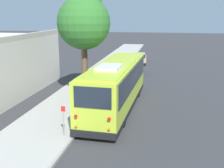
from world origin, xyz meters
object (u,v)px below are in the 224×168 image
parked_sedan_black (133,68)px  parked_sedan_tan (140,58)px  sign_post_far (74,116)px  fire_hydrant (109,78)px  sign_post_near (64,121)px  street_tree (84,20)px  shuttle_bus (116,83)px

parked_sedan_black → parked_sedan_tan: size_ratio=1.00×
sign_post_far → fire_hydrant: 10.44m
sign_post_near → sign_post_far: (1.66, 0.00, -0.33)m
parked_sedan_tan → sign_post_near: bearing=171.4°
sign_post_far → fire_hydrant: (10.44, 0.01, -0.10)m
parked_sedan_tan → fire_hydrant: 11.87m
street_tree → sign_post_near: (-7.80, -1.07, -4.95)m
street_tree → sign_post_near: bearing=-172.2°
parked_sedan_tan → sign_post_far: bearing=171.1°
street_tree → sign_post_far: (-6.15, -1.07, -5.28)m
parked_sedan_black → parked_sedan_tan: bearing=-4.4°
parked_sedan_black → sign_post_near: bearing=170.3°
sign_post_near → fire_hydrant: size_ratio=2.01×
shuttle_bus → sign_post_far: size_ratio=11.03×
parked_sedan_tan → street_tree: bearing=165.7°
shuttle_bus → fire_hydrant: 7.22m
street_tree → parked_sedan_black: bearing=-16.7°
parked_sedan_black → sign_post_far: size_ratio=4.28×
shuttle_bus → fire_hydrant: bearing=17.4°
parked_sedan_tan → fire_hydrant: size_ratio=5.34×
parked_sedan_black → parked_sedan_tan: 6.98m
parked_sedan_black → sign_post_far: parked_sedan_black is taller
parked_sedan_tan → parked_sedan_black: bearing=175.1°
street_tree → sign_post_far: size_ratio=8.05×
shuttle_bus → fire_hydrant: (6.87, 1.85, -1.23)m
parked_sedan_tan → fire_hydrant: (-11.74, 1.71, -0.05)m
street_tree → fire_hydrant: street_tree is taller
shuttle_bus → fire_hydrant: shuttle_bus is taller
sign_post_far → parked_sedan_black: bearing=-6.2°
parked_sedan_black → street_tree: bearing=159.2°
sign_post_far → street_tree: bearing=9.9°
parked_sedan_tan → sign_post_far: parked_sedan_tan is taller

